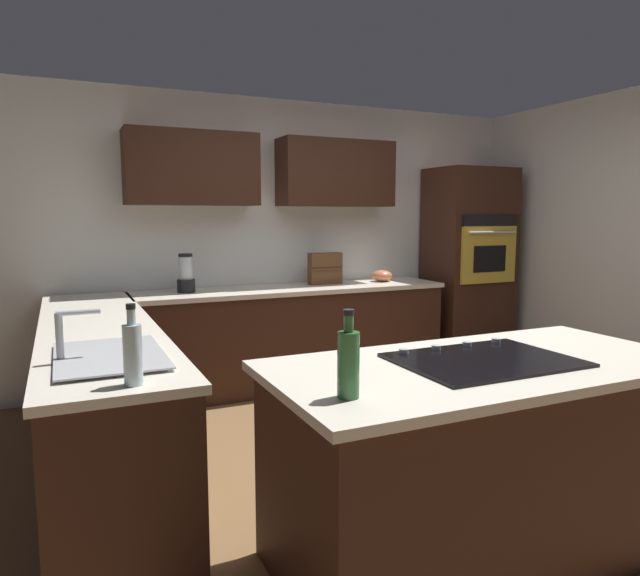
# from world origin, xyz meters

# --- Properties ---
(ground_plane) EXTENTS (14.00, 14.00, 0.00)m
(ground_plane) POSITION_xyz_m (0.00, 0.00, 0.00)
(ground_plane) COLOR brown
(wall_back) EXTENTS (6.00, 0.44, 2.60)m
(wall_back) POSITION_xyz_m (0.06, -2.05, 1.44)
(wall_back) COLOR silver
(wall_back) RESTS_ON ground
(wall_left) EXTENTS (0.10, 4.00, 2.60)m
(wall_left) POSITION_xyz_m (-2.45, -0.30, 1.30)
(wall_left) COLOR silver
(wall_left) RESTS_ON ground
(lower_cabinets_back) EXTENTS (2.80, 0.60, 0.86)m
(lower_cabinets_back) POSITION_xyz_m (0.10, -1.72, 0.43)
(lower_cabinets_back) COLOR #381E14
(lower_cabinets_back) RESTS_ON ground
(countertop_back) EXTENTS (2.84, 0.64, 0.04)m
(countertop_back) POSITION_xyz_m (0.10, -1.72, 0.88)
(countertop_back) COLOR silver
(countertop_back) RESTS_ON lower_cabinets_back
(lower_cabinets_side) EXTENTS (0.60, 2.90, 0.86)m
(lower_cabinets_side) POSITION_xyz_m (1.82, -0.55, 0.43)
(lower_cabinets_side) COLOR #381E14
(lower_cabinets_side) RESTS_ON ground
(countertop_side) EXTENTS (0.64, 2.94, 0.04)m
(countertop_side) POSITION_xyz_m (1.82, -0.55, 0.88)
(countertop_side) COLOR silver
(countertop_side) RESTS_ON lower_cabinets_side
(island_base) EXTENTS (1.85, 0.84, 0.86)m
(island_base) POSITION_xyz_m (0.32, 1.08, 0.43)
(island_base) COLOR #381E14
(island_base) RESTS_ON ground
(island_top) EXTENTS (1.93, 0.92, 0.04)m
(island_top) POSITION_xyz_m (0.32, 1.08, 0.88)
(island_top) COLOR silver
(island_top) RESTS_ON island_base
(wall_oven) EXTENTS (0.80, 0.66, 2.01)m
(wall_oven) POSITION_xyz_m (-1.85, -1.72, 1.01)
(wall_oven) COLOR #381E14
(wall_oven) RESTS_ON ground
(sink_unit) EXTENTS (0.46, 0.70, 0.23)m
(sink_unit) POSITION_xyz_m (1.83, 0.34, 0.92)
(sink_unit) COLOR #515456
(sink_unit) RESTS_ON countertop_side
(cooktop) EXTENTS (0.76, 0.56, 0.03)m
(cooktop) POSITION_xyz_m (0.32, 1.07, 0.91)
(cooktop) COLOR black
(cooktop) RESTS_ON island_top
(blender) EXTENTS (0.15, 0.15, 0.32)m
(blender) POSITION_xyz_m (1.05, -1.77, 1.04)
(blender) COLOR black
(blender) RESTS_ON countertop_back
(mixing_bowl) EXTENTS (0.20, 0.20, 0.11)m
(mixing_bowl) POSITION_xyz_m (-0.85, -1.77, 0.96)
(mixing_bowl) COLOR #CC724C
(mixing_bowl) RESTS_ON countertop_back
(spice_rack) EXTENTS (0.32, 0.11, 0.29)m
(spice_rack) POSITION_xyz_m (-0.25, -1.80, 1.05)
(spice_rack) COLOR brown
(spice_rack) RESTS_ON countertop_back
(dish_soap_bottle) EXTENTS (0.07, 0.07, 0.31)m
(dish_soap_bottle) POSITION_xyz_m (1.77, 0.80, 1.03)
(dish_soap_bottle) COLOR silver
(dish_soap_bottle) RESTS_ON countertop_side
(oil_bottle) EXTENTS (0.08, 0.08, 0.32)m
(oil_bottle) POSITION_xyz_m (1.10, 1.27, 1.03)
(oil_bottle) COLOR #336B38
(oil_bottle) RESTS_ON island_top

